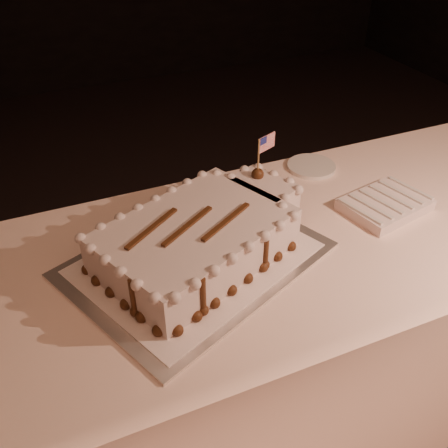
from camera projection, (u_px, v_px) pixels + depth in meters
name	position (u px, v px, depth m)	size (l,w,h in m)	color
banquet_table	(249.00, 340.00, 1.57)	(2.40, 0.80, 0.75)	#FFDAC5
cake_board	(196.00, 259.00, 1.30)	(0.62, 0.47, 0.01)	silver
doily	(196.00, 258.00, 1.30)	(0.56, 0.42, 0.00)	white
sheet_cake	(204.00, 235.00, 1.29)	(0.62, 0.48, 0.23)	silver
napkin_stack	(385.00, 205.00, 1.49)	(0.27, 0.22, 0.04)	silver
side_plate	(311.00, 166.00, 1.69)	(0.16, 0.16, 0.01)	silver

